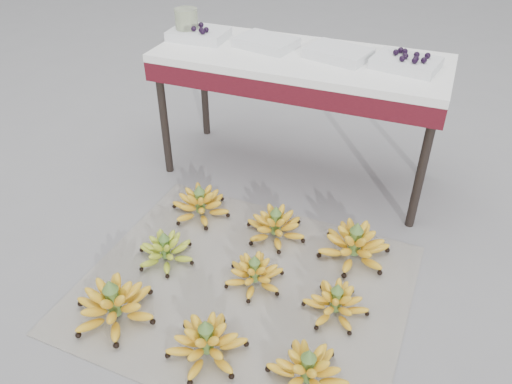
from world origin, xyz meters
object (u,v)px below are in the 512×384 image
at_px(bunch_front_left, 114,305).
at_px(bunch_front_center, 207,342).
at_px(tray_far_left, 199,34).
at_px(tray_left, 267,42).
at_px(newspaper_mat, 244,288).
at_px(bunch_back_right, 354,245).
at_px(tray_right, 338,53).
at_px(bunch_back_left, 200,204).
at_px(bunch_front_right, 307,371).
at_px(glass_jar, 187,23).
at_px(tray_far_right, 406,62).
at_px(vendor_table, 300,70).
at_px(bunch_back_center, 276,226).
at_px(bunch_mid_left, 166,250).
at_px(bunch_mid_center, 254,273).
at_px(bunch_mid_right, 336,303).

bearing_deg(bunch_front_left, bunch_front_center, 14.96).
distance_m(tray_far_left, tray_left, 0.35).
xyz_separation_m(newspaper_mat, bunch_front_left, (-0.39, -0.31, 0.07)).
distance_m(bunch_back_right, tray_far_left, 1.28).
xyz_separation_m(newspaper_mat, tray_left, (-0.26, 0.92, 0.67)).
bearing_deg(tray_right, bunch_front_left, -111.61).
xyz_separation_m(bunch_back_left, tray_far_left, (-0.24, 0.54, 0.61)).
height_order(bunch_front_right, glass_jar, glass_jar).
bearing_deg(bunch_front_center, tray_far_right, 61.33).
distance_m(vendor_table, glass_jar, 0.62).
height_order(bunch_back_center, tray_right, tray_right).
relative_size(bunch_back_left, tray_left, 0.96).
relative_size(bunch_mid_left, tray_left, 0.91).
xyz_separation_m(tray_far_left, tray_far_right, (1.01, -0.01, -0.00)).
relative_size(bunch_front_left, bunch_front_center, 1.19).
xyz_separation_m(bunch_mid_center, tray_right, (0.07, 0.86, 0.62)).
relative_size(bunch_back_right, tray_right, 1.00).
bearing_deg(glass_jar, tray_left, 2.47).
bearing_deg(bunch_front_center, bunch_mid_left, 124.86).
bearing_deg(glass_jar, tray_far_right, -0.52).
relative_size(bunch_front_right, tray_left, 0.95).
height_order(tray_far_left, glass_jar, glass_jar).
bearing_deg(tray_left, bunch_back_left, -101.67).
height_order(newspaper_mat, bunch_front_center, bunch_front_center).
distance_m(newspaper_mat, bunch_mid_left, 0.37).
distance_m(bunch_front_right, bunch_back_right, 0.65).
height_order(bunch_mid_left, bunch_back_right, bunch_back_right).
bearing_deg(newspaper_mat, bunch_front_center, -89.51).
distance_m(bunch_front_center, bunch_mid_center, 0.37).
bearing_deg(bunch_front_center, tray_right, 74.93).
bearing_deg(tray_far_right, glass_jar, 179.48).
bearing_deg(bunch_back_center, bunch_front_left, -115.96).
distance_m(vendor_table, tray_left, 0.21).
height_order(bunch_front_left, tray_left, tray_left).
relative_size(vendor_table, tray_left, 4.44).
bearing_deg(tray_left, bunch_mid_center, -71.87).
relative_size(bunch_back_left, vendor_table, 0.22).
xyz_separation_m(bunch_mid_center, bunch_back_right, (0.33, 0.30, 0.01)).
bearing_deg(tray_far_left, bunch_front_center, -63.59).
xyz_separation_m(bunch_front_center, bunch_front_right, (0.35, 0.02, -0.00)).
bearing_deg(bunch_mid_right, bunch_back_right, 82.75).
xyz_separation_m(tray_far_left, tray_right, (0.71, -0.01, -0.00)).
distance_m(bunch_front_center, tray_right, 1.38).
relative_size(tray_left, tray_far_right, 1.01).
bearing_deg(tray_far_left, vendor_table, -2.87).
bearing_deg(bunch_front_right, tray_far_right, 93.30).
distance_m(bunch_front_right, bunch_mid_center, 0.48).
xyz_separation_m(bunch_front_left, bunch_back_left, (0.01, 0.67, -0.01)).
xyz_separation_m(bunch_mid_left, tray_left, (0.11, 0.89, 0.62)).
relative_size(bunch_mid_left, bunch_mid_right, 1.02).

